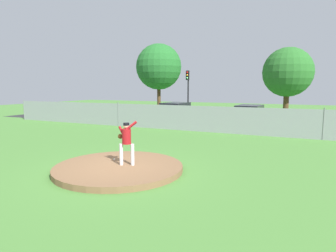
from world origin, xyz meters
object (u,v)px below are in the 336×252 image
baseball (114,159)px  parked_car_silver (175,113)px  pitcher_youth (126,139)px  traffic_light_near (188,85)px  parked_car_navy (249,116)px

baseball → parked_car_silver: parked_car_silver is taller
pitcher_youth → traffic_light_near: size_ratio=0.35×
parked_car_navy → traffic_light_near: bearing=151.5°
pitcher_youth → baseball: (-0.81, 0.36, -0.91)m
baseball → traffic_light_near: (-3.90, 17.74, 2.91)m
traffic_light_near → baseball: bearing=-77.6°
traffic_light_near → pitcher_youth: bearing=-75.4°
pitcher_youth → parked_car_silver: pitcher_youth is taller
parked_car_navy → parked_car_silver: size_ratio=0.99×
traffic_light_near → parked_car_navy: bearing=-28.5°
pitcher_youth → baseball: size_ratio=21.85×
pitcher_youth → parked_car_navy: (1.86, 14.53, -0.38)m
pitcher_youth → traffic_light_near: bearing=104.6°
parked_car_navy → traffic_light_near: size_ratio=1.02×
baseball → parked_car_navy: (2.67, 14.17, 0.53)m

